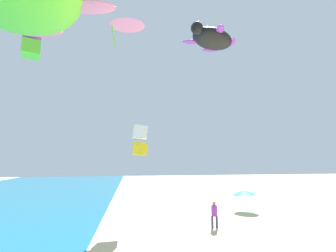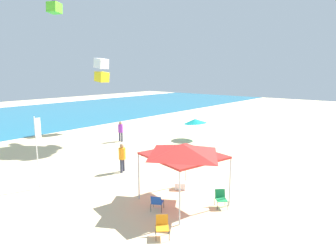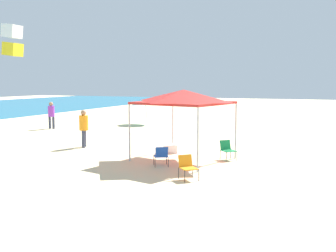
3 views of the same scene
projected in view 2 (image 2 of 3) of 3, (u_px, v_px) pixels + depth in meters
ground at (200, 185)px, 17.45m from camera, size 120.00×120.00×0.10m
canopy_tent at (183, 151)px, 14.55m from camera, size 3.95×4.08×3.01m
beach_umbrella at (195, 121)px, 28.65m from camera, size 2.27×2.29×2.13m
folding_chair_right_of_tent at (157, 202)px, 13.97m from camera, size 0.80×0.76×0.82m
folding_chair_facing_ocean at (221, 197)px, 14.47m from camera, size 0.81×0.80×0.82m
folding_chair_left_of_tent at (162, 225)px, 11.85m from camera, size 0.81×0.80×0.82m
cooler_box at (180, 186)px, 16.66m from camera, size 0.68×0.74×0.40m
banner_flag at (37, 146)px, 16.34m from camera, size 0.36×0.06×4.14m
person_near_umbrella at (121, 130)px, 27.91m from camera, size 0.45×0.51×1.91m
person_watching_sky at (122, 155)px, 19.35m from camera, size 0.48×0.45×1.91m
kite_box_white at (102, 70)px, 32.21m from camera, size 1.20×1.31×2.61m
kite_box_purple at (54, 1)px, 36.79m from camera, size 1.90×1.85×3.05m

